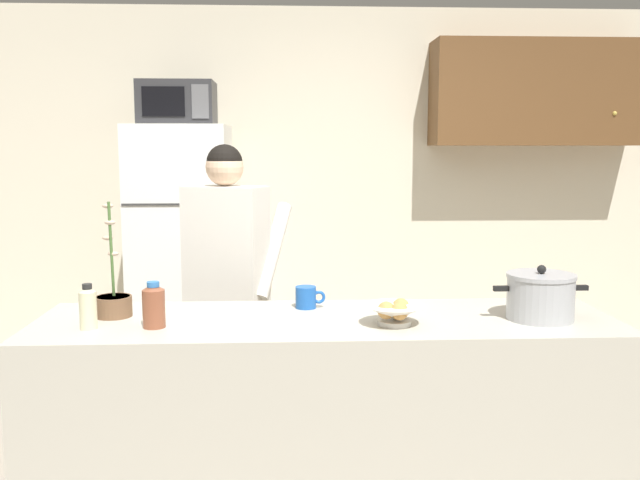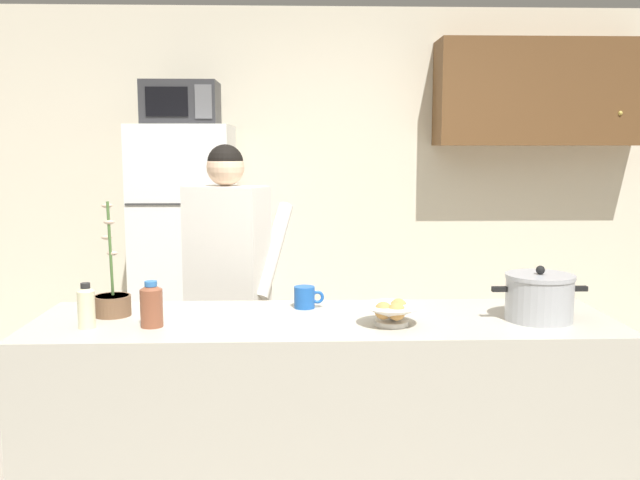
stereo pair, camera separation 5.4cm
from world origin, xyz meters
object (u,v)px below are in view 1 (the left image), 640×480
(microwave, at_px, (178,103))
(bottle_mid_counter, at_px, (88,307))
(person_near_pot, at_px, (227,265))
(refrigerator, at_px, (182,258))
(coffee_mug, at_px, (307,297))
(bottle_near_edge, at_px, (154,305))
(cooking_pot, at_px, (540,296))
(potted_orchid, at_px, (113,301))
(bread_bowl, at_px, (395,313))

(microwave, distance_m, bottle_mid_counter, 2.14)
(person_near_pot, bearing_deg, bottle_mid_counter, -117.45)
(refrigerator, distance_m, coffee_mug, 1.84)
(person_near_pot, xyz_separation_m, bottle_near_edge, (-0.21, -0.87, -0.01))
(refrigerator, height_order, cooking_pot, refrigerator)
(person_near_pot, height_order, bottle_near_edge, person_near_pot)
(bottle_near_edge, bearing_deg, person_near_pot, 76.44)
(person_near_pot, distance_m, potted_orchid, 0.80)
(bread_bowl, xyz_separation_m, potted_orchid, (-1.14, 0.20, 0.02))
(refrigerator, relative_size, bread_bowl, 7.25)
(refrigerator, distance_m, microwave, 1.02)
(cooking_pot, bearing_deg, microwave, 132.50)
(bottle_near_edge, height_order, potted_orchid, potted_orchid)
(refrigerator, relative_size, person_near_pot, 1.08)
(person_near_pot, distance_m, bottle_mid_counter, 0.99)
(person_near_pot, bearing_deg, microwave, 110.29)
(refrigerator, height_order, microwave, microwave)
(person_near_pot, bearing_deg, coffee_mug, -55.86)
(potted_orchid, bearing_deg, microwave, 89.42)
(person_near_pot, bearing_deg, cooking_pot, -31.59)
(bread_bowl, distance_m, bottle_near_edge, 0.94)
(refrigerator, xyz_separation_m, bottle_near_edge, (0.18, -1.96, 0.13))
(bread_bowl, distance_m, bottle_mid_counter, 1.19)
(refrigerator, xyz_separation_m, microwave, (0.00, -0.02, 1.02))
(cooking_pot, height_order, potted_orchid, potted_orchid)
(refrigerator, xyz_separation_m, cooking_pot, (1.73, -1.91, 0.13))
(person_near_pot, bearing_deg, bottle_near_edge, -103.56)
(cooking_pot, distance_m, bread_bowl, 0.61)
(person_near_pot, distance_m, coffee_mug, 0.70)
(cooking_pot, bearing_deg, coffee_mug, 165.51)
(cooking_pot, bearing_deg, bottle_near_edge, -178.06)
(cooking_pot, relative_size, bread_bowl, 1.60)
(coffee_mug, height_order, bread_bowl, bread_bowl)
(microwave, xyz_separation_m, cooking_pot, (1.73, -1.88, -0.89))
(refrigerator, bearing_deg, microwave, -89.93)
(coffee_mug, bearing_deg, bottle_near_edge, -153.78)
(person_near_pot, height_order, bottle_mid_counter, person_near_pot)
(bread_bowl, bearing_deg, microwave, 119.91)
(cooking_pot, bearing_deg, refrigerator, 132.18)
(bread_bowl, height_order, bottle_mid_counter, bottle_mid_counter)
(bread_bowl, bearing_deg, person_near_pot, 129.43)
(refrigerator, height_order, potted_orchid, refrigerator)
(refrigerator, bearing_deg, cooking_pot, -47.82)
(cooking_pot, distance_m, bottle_near_edge, 1.54)
(refrigerator, xyz_separation_m, potted_orchid, (-0.02, -1.77, 0.11))
(refrigerator, height_order, coffee_mug, refrigerator)
(bottle_near_edge, height_order, bottle_mid_counter, bottle_near_edge)
(bottle_near_edge, bearing_deg, bottle_mid_counter, -177.69)
(microwave, height_order, coffee_mug, microwave)
(coffee_mug, relative_size, potted_orchid, 0.27)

